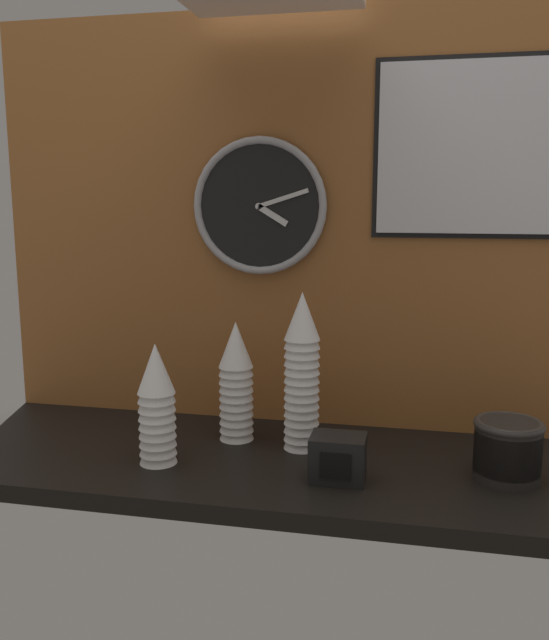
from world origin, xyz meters
TOP-DOWN VIEW (x-y plane):
  - ground_plane at (0.00, 0.00)m, footprint 1.60×0.56m
  - wall_tiled_back at (0.00, 0.27)m, footprint 1.60×0.03m
  - cup_stack_center_left at (-0.25, -0.10)m, footprint 0.08×0.08m
  - cup_stack_center_right at (0.05, 0.06)m, footprint 0.08×0.08m
  - cup_stack_center at (-0.12, 0.09)m, footprint 0.08×0.08m
  - bowl_stack_far_right at (0.51, -0.03)m, footprint 0.15×0.15m
  - wall_clock at (-0.09, 0.23)m, footprint 0.35×0.03m
  - menu_board at (0.42, 0.24)m, footprint 0.45×0.01m
  - napkin_dispenser at (0.16, -0.11)m, footprint 0.12×0.09m

SIDE VIEW (x-z plane):
  - ground_plane at x=0.00m, z-range -0.04..0.00m
  - napkin_dispenser at x=0.16m, z-range 0.00..0.10m
  - bowl_stack_far_right at x=0.51m, z-range 0.00..0.13m
  - cup_stack_center_left at x=-0.25m, z-range 0.00..0.28m
  - cup_stack_center at x=-0.12m, z-range 0.00..0.30m
  - cup_stack_center_right at x=0.05m, z-range 0.00..0.38m
  - wall_tiled_back at x=0.00m, z-range 0.00..1.05m
  - wall_clock at x=-0.09m, z-range 0.40..0.74m
  - menu_board at x=0.42m, z-range 0.49..0.92m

